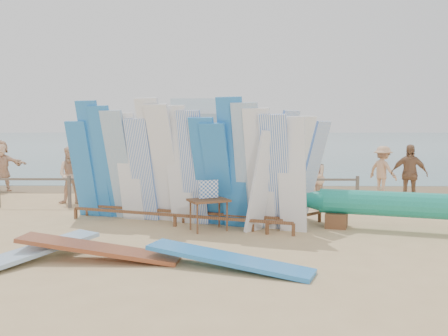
{
  "coord_description": "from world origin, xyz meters",
  "views": [
    {
      "loc": [
        2.48,
        -10.03,
        2.21
      ],
      "look_at": [
        2.32,
        2.7,
        1.14
      ],
      "focal_mm": 38.0,
      "sensor_mm": 36.0,
      "label": 1
    }
  ],
  "objects_px": {
    "stroller": "(245,190)",
    "beachgoer_extra_0": "(383,170)",
    "beachgoer_11": "(1,166)",
    "beachgoer_2": "(72,175)",
    "outrigger_canoe": "(416,207)",
    "flat_board_d": "(229,269)",
    "beachgoer_9": "(289,173)",
    "beachgoer_4": "(123,174)",
    "side_surfboard_rack": "(289,175)",
    "beachgoer_8": "(315,177)",
    "main_surfboard_rack": "(178,169)",
    "flat_board_c": "(100,261)",
    "vendor_table": "(209,214)",
    "beach_chair_right": "(171,194)",
    "beachgoer_10": "(409,174)",
    "beachgoer_3": "(95,172)",
    "beach_chair_left": "(134,193)",
    "beachgoer_6": "(187,172)",
    "flat_board_b": "(25,262)"
  },
  "relations": [
    {
      "from": "beachgoer_11",
      "to": "beachgoer_6",
      "type": "bearing_deg",
      "value": -42.51
    },
    {
      "from": "outrigger_canoe",
      "to": "flat_board_c",
      "type": "relative_size",
      "value": 2.18
    },
    {
      "from": "flat_board_c",
      "to": "beachgoer_4",
      "type": "relative_size",
      "value": 1.75
    },
    {
      "from": "main_surfboard_rack",
      "to": "side_surfboard_rack",
      "type": "relative_size",
      "value": 2.19
    },
    {
      "from": "beachgoer_8",
      "to": "beachgoer_4",
      "type": "height_order",
      "value": "beachgoer_8"
    },
    {
      "from": "beachgoer_10",
      "to": "beachgoer_9",
      "type": "bearing_deg",
      "value": 177.93
    },
    {
      "from": "side_surfboard_rack",
      "to": "stroller",
      "type": "bearing_deg",
      "value": 60.41
    },
    {
      "from": "beach_chair_right",
      "to": "beachgoer_6",
      "type": "xyz_separation_m",
      "value": [
        0.48,
        -0.07,
        0.66
      ]
    },
    {
      "from": "vendor_table",
      "to": "beachgoer_2",
      "type": "xyz_separation_m",
      "value": [
        -4.16,
        3.58,
        0.48
      ]
    },
    {
      "from": "flat_board_c",
      "to": "beachgoer_3",
      "type": "xyz_separation_m",
      "value": [
        -2.1,
        7.1,
        0.83
      ]
    },
    {
      "from": "outrigger_canoe",
      "to": "beach_chair_left",
      "type": "distance_m",
      "value": 8.03
    },
    {
      "from": "beachgoer_6",
      "to": "beachgoer_10",
      "type": "xyz_separation_m",
      "value": [
        6.55,
        -0.0,
        -0.05
      ]
    },
    {
      "from": "flat_board_d",
      "to": "beachgoer_11",
      "type": "xyz_separation_m",
      "value": [
        -8.03,
        9.16,
        0.9
      ]
    },
    {
      "from": "side_surfboard_rack",
      "to": "beachgoer_10",
      "type": "distance_m",
      "value": 5.2
    },
    {
      "from": "flat_board_d",
      "to": "flat_board_c",
      "type": "bearing_deg",
      "value": 100.07
    },
    {
      "from": "beachgoer_3",
      "to": "beachgoer_extra_0",
      "type": "distance_m",
      "value": 9.42
    },
    {
      "from": "beachgoer_10",
      "to": "beachgoer_9",
      "type": "relative_size",
      "value": 1.14
    },
    {
      "from": "beachgoer_3",
      "to": "beachgoer_extra_0",
      "type": "relative_size",
      "value": 1.01
    },
    {
      "from": "side_surfboard_rack",
      "to": "flat_board_c",
      "type": "distance_m",
      "value": 4.64
    },
    {
      "from": "side_surfboard_rack",
      "to": "flat_board_d",
      "type": "relative_size",
      "value": 0.96
    },
    {
      "from": "side_surfboard_rack",
      "to": "beachgoer_6",
      "type": "relative_size",
      "value": 1.41
    },
    {
      "from": "beach_chair_left",
      "to": "beachgoer_11",
      "type": "height_order",
      "value": "beachgoer_11"
    },
    {
      "from": "beachgoer_8",
      "to": "beachgoer_2",
      "type": "bearing_deg",
      "value": -75.41
    },
    {
      "from": "flat_board_d",
      "to": "beach_chair_left",
      "type": "relative_size",
      "value": 3.08
    },
    {
      "from": "flat_board_d",
      "to": "beachgoer_8",
      "type": "distance_m",
      "value": 7.1
    },
    {
      "from": "beachgoer_9",
      "to": "beachgoer_4",
      "type": "bearing_deg",
      "value": -136.03
    },
    {
      "from": "flat_board_c",
      "to": "beachgoer_2",
      "type": "bearing_deg",
      "value": 26.58
    },
    {
      "from": "flat_board_b",
      "to": "beachgoer_9",
      "type": "height_order",
      "value": "beachgoer_9"
    },
    {
      "from": "stroller",
      "to": "beachgoer_9",
      "type": "distance_m",
      "value": 2.33
    },
    {
      "from": "beachgoer_11",
      "to": "beachgoer_4",
      "type": "bearing_deg",
      "value": -41.25
    },
    {
      "from": "side_surfboard_rack",
      "to": "flat_board_d",
      "type": "height_order",
      "value": "side_surfboard_rack"
    },
    {
      "from": "side_surfboard_rack",
      "to": "beachgoer_4",
      "type": "xyz_separation_m",
      "value": [
        -4.68,
        4.27,
        -0.41
      ]
    },
    {
      "from": "beach_chair_right",
      "to": "beachgoer_10",
      "type": "height_order",
      "value": "beachgoer_10"
    },
    {
      "from": "beachgoer_10",
      "to": "beachgoer_9",
      "type": "distance_m",
      "value": 3.68
    },
    {
      "from": "beachgoer_11",
      "to": "beachgoer_2",
      "type": "xyz_separation_m",
      "value": [
        3.43,
        -2.78,
        -0.06
      ]
    },
    {
      "from": "stroller",
      "to": "beachgoer_extra_0",
      "type": "distance_m",
      "value": 5.09
    },
    {
      "from": "outrigger_canoe",
      "to": "stroller",
      "type": "distance_m",
      "value": 5.15
    },
    {
      "from": "flat_board_b",
      "to": "flat_board_d",
      "type": "distance_m",
      "value": 3.38
    },
    {
      "from": "beachgoer_2",
      "to": "beachgoer_10",
      "type": "height_order",
      "value": "beachgoer_10"
    },
    {
      "from": "beach_chair_left",
      "to": "beachgoer_8",
      "type": "bearing_deg",
      "value": 10.43
    },
    {
      "from": "side_surfboard_rack",
      "to": "beach_chair_left",
      "type": "distance_m",
      "value": 5.62
    },
    {
      "from": "beach_chair_left",
      "to": "beachgoer_4",
      "type": "height_order",
      "value": "beachgoer_4"
    },
    {
      "from": "outrigger_canoe",
      "to": "flat_board_d",
      "type": "relative_size",
      "value": 2.18
    },
    {
      "from": "beachgoer_2",
      "to": "outrigger_canoe",
      "type": "bearing_deg",
      "value": -25.23
    },
    {
      "from": "beach_chair_left",
      "to": "beachgoer_2",
      "type": "height_order",
      "value": "beachgoer_2"
    },
    {
      "from": "beachgoer_9",
      "to": "beachgoer_8",
      "type": "bearing_deg",
      "value": -34.0
    },
    {
      "from": "stroller",
      "to": "beachgoer_2",
      "type": "bearing_deg",
      "value": 160.78
    },
    {
      "from": "main_surfboard_rack",
      "to": "beachgoer_2",
      "type": "relative_size",
      "value": 3.35
    },
    {
      "from": "beachgoer_6",
      "to": "beachgoer_11",
      "type": "bearing_deg",
      "value": 89.04
    },
    {
      "from": "flat_board_c",
      "to": "beachgoer_8",
      "type": "relative_size",
      "value": 1.74
    }
  ]
}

